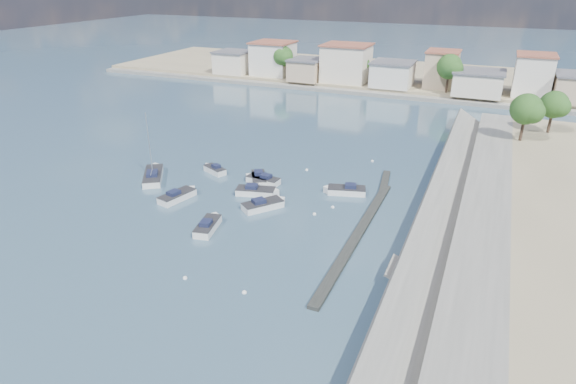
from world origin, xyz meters
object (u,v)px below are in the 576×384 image
object	(u,v)px
motorboat_e	(179,196)
motorboat_f	(214,170)
motorboat_c	(262,180)
motorboat_g	(259,180)
sailboat	(153,175)
motorboat_a	(208,226)
motorboat_h	(258,192)
motorboat_b	(265,205)
motorboat_d	(344,191)

from	to	relation	value
motorboat_e	motorboat_f	distance (m)	8.81
motorboat_c	motorboat_g	world-z (taller)	same
motorboat_f	sailboat	world-z (taller)	sailboat
motorboat_f	motorboat_a	bearing A→B (deg)	-60.84
motorboat_a	motorboat_h	bearing A→B (deg)	84.69
motorboat_g	sailboat	distance (m)	13.86
motorboat_g	motorboat_f	bearing A→B (deg)	174.85
motorboat_b	motorboat_h	size ratio (longest dim) A/B	0.91
motorboat_b	motorboat_g	xyz separation A→B (m)	(-3.90, 6.36, 0.00)
motorboat_a	motorboat_c	bearing A→B (deg)	91.09
motorboat_a	motorboat_h	world-z (taller)	same
motorboat_a	motorboat_b	xyz separation A→B (m)	(3.24, 6.72, -0.00)
motorboat_h	sailboat	distance (m)	14.80
motorboat_e	sailboat	bearing A→B (deg)	149.31
motorboat_d	motorboat_c	bearing A→B (deg)	-174.43
motorboat_a	motorboat_f	distance (m)	15.70
sailboat	motorboat_a	bearing A→B (deg)	-32.73
motorboat_e	motorboat_h	bearing A→B (deg)	30.53
motorboat_b	motorboat_e	distance (m)	10.53
motorboat_g	sailboat	size ratio (longest dim) A/B	0.53
motorboat_d	motorboat_f	distance (m)	18.01
motorboat_h	motorboat_f	bearing A→B (deg)	154.60
motorboat_c	sailboat	world-z (taller)	sailboat
motorboat_d	motorboat_e	world-z (taller)	same
motorboat_g	motorboat_b	bearing A→B (deg)	-58.47
sailboat	motorboat_g	bearing A→B (deg)	17.46
motorboat_b	motorboat_a	bearing A→B (deg)	-115.78
motorboat_a	motorboat_f	size ratio (longest dim) A/B	1.28
motorboat_f	motorboat_h	bearing A→B (deg)	-25.40
motorboat_e	motorboat_b	bearing A→B (deg)	9.84
motorboat_d	motorboat_h	world-z (taller)	same
motorboat_h	sailboat	world-z (taller)	sailboat
motorboat_d	motorboat_h	bearing A→B (deg)	-154.79
motorboat_f	motorboat_d	bearing A→B (deg)	1.26
motorboat_a	sailboat	bearing A→B (deg)	147.27
motorboat_d	motorboat_f	world-z (taller)	same
motorboat_b	motorboat_e	world-z (taller)	same
motorboat_c	motorboat_a	bearing A→B (deg)	-88.91
motorboat_c	motorboat_f	world-z (taller)	same
motorboat_c	sailboat	distance (m)	14.25
motorboat_b	motorboat_f	distance (m)	12.94
motorboat_h	sailboat	size ratio (longest dim) A/B	0.59
motorboat_c	motorboat_h	distance (m)	3.61
motorboat_a	motorboat_d	size ratio (longest dim) A/B	0.95
motorboat_c	motorboat_h	bearing A→B (deg)	-71.50
motorboat_a	motorboat_h	distance (m)	9.69
motorboat_d	motorboat_g	size ratio (longest dim) A/B	1.08
motorboat_c	motorboat_h	size ratio (longest dim) A/B	0.92
motorboat_b	motorboat_f	bearing A→B (deg)	147.30
motorboat_d	motorboat_b	bearing A→B (deg)	-133.91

